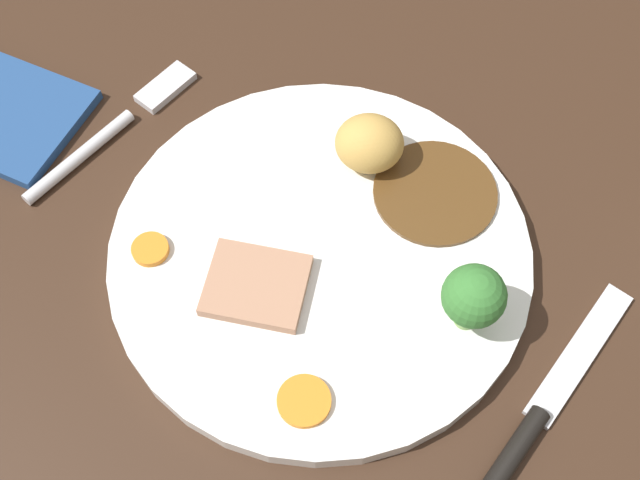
# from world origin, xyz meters

# --- Properties ---
(dining_table) EXTENTS (1.20, 0.84, 0.04)m
(dining_table) POSITION_xyz_m (0.00, 0.00, 0.02)
(dining_table) COLOR #382316
(dining_table) RESTS_ON ground
(dinner_plate) EXTENTS (0.27, 0.27, 0.01)m
(dinner_plate) POSITION_xyz_m (-0.03, 0.01, 0.04)
(dinner_plate) COLOR white
(dinner_plate) RESTS_ON dining_table
(gravy_pool) EXTENTS (0.08, 0.08, 0.00)m
(gravy_pool) POSITION_xyz_m (0.01, 0.09, 0.05)
(gravy_pool) COLOR #563819
(gravy_pool) RESTS_ON dinner_plate
(meat_slice_main) EXTENTS (0.08, 0.07, 0.01)m
(meat_slice_main) POSITION_xyz_m (-0.04, -0.04, 0.05)
(meat_slice_main) COLOR tan
(meat_slice_main) RESTS_ON dinner_plate
(roast_potato_left) EXTENTS (0.06, 0.06, 0.04)m
(roast_potato_left) POSITION_xyz_m (-0.04, 0.08, 0.07)
(roast_potato_left) COLOR tan
(roast_potato_left) RESTS_ON dinner_plate
(carrot_coin_front) EXTENTS (0.02, 0.02, 0.00)m
(carrot_coin_front) POSITION_xyz_m (-0.11, -0.05, 0.05)
(carrot_coin_front) COLOR orange
(carrot_coin_front) RESTS_ON dinner_plate
(carrot_coin_back) EXTENTS (0.03, 0.03, 0.00)m
(carrot_coin_back) POSITION_xyz_m (0.02, -0.08, 0.05)
(carrot_coin_back) COLOR orange
(carrot_coin_back) RESTS_ON dinner_plate
(broccoli_floret) EXTENTS (0.04, 0.04, 0.05)m
(broccoli_floret) POSITION_xyz_m (0.07, 0.02, 0.08)
(broccoli_floret) COLOR #8CB766
(broccoli_floret) RESTS_ON dinner_plate
(fork) EXTENTS (0.03, 0.15, 0.01)m
(fork) POSITION_xyz_m (-0.21, 0.01, 0.04)
(fork) COLOR silver
(fork) RESTS_ON dining_table
(knife) EXTENTS (0.03, 0.19, 0.01)m
(knife) POSITION_xyz_m (0.14, -0.01, 0.04)
(knife) COLOR black
(knife) RESTS_ON dining_table
(folded_napkin) EXTENTS (0.12, 0.11, 0.01)m
(folded_napkin) POSITION_xyz_m (-0.28, -0.02, 0.04)
(folded_napkin) COLOR navy
(folded_napkin) RESTS_ON dining_table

